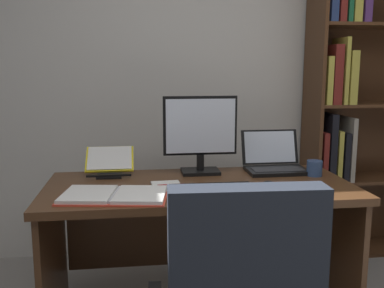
% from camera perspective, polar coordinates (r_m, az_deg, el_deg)
% --- Properties ---
extents(wall_back, '(5.36, 0.12, 2.88)m').
position_cam_1_polar(wall_back, '(3.21, 1.90, 11.43)').
color(wall_back, beige).
rests_on(wall_back, ground).
extents(desk, '(1.63, 0.74, 0.75)m').
position_cam_1_polar(desk, '(2.46, 0.72, -9.42)').
color(desk, '#4C2D19').
rests_on(desk, ground).
extents(bookshelf, '(0.98, 0.33, 2.21)m').
position_cam_1_polar(bookshelf, '(3.33, 20.92, 4.58)').
color(bookshelf, '#4C2D19').
rests_on(bookshelf, ground).
extents(monitor, '(0.43, 0.16, 0.45)m').
position_cam_1_polar(monitor, '(2.52, 1.10, 1.15)').
color(monitor, black).
rests_on(monitor, desk).
extents(laptop, '(0.35, 0.30, 0.23)m').
position_cam_1_polar(laptop, '(2.66, 10.79, -2.38)').
color(laptop, black).
rests_on(laptop, desk).
extents(keyboard, '(0.42, 0.15, 0.02)m').
position_cam_1_polar(keyboard, '(2.19, 2.59, -5.89)').
color(keyboard, black).
rests_on(keyboard, desk).
extents(computer_mouse, '(0.06, 0.10, 0.04)m').
position_cam_1_polar(computer_mouse, '(2.26, 10.13, -5.34)').
color(computer_mouse, black).
rests_on(computer_mouse, desk).
extents(reading_stand_with_book, '(0.28, 0.24, 0.15)m').
position_cam_1_polar(reading_stand_with_book, '(2.57, -10.78, -2.35)').
color(reading_stand_with_book, black).
rests_on(reading_stand_with_book, desk).
extents(open_binder, '(0.54, 0.36, 0.02)m').
position_cam_1_polar(open_binder, '(2.11, -10.19, -6.64)').
color(open_binder, '#DB422D').
rests_on(open_binder, desk).
extents(notepad, '(0.16, 0.22, 0.01)m').
position_cam_1_polar(notepad, '(2.26, -3.30, -5.61)').
color(notepad, silver).
rests_on(notepad, desk).
extents(pen, '(0.14, 0.02, 0.01)m').
position_cam_1_polar(pen, '(2.26, -2.79, -5.37)').
color(pen, maroon).
rests_on(pen, notepad).
extents(coffee_mug, '(0.09, 0.09, 0.09)m').
position_cam_1_polar(coffee_mug, '(2.59, 15.81, -3.08)').
color(coffee_mug, '#334C7A').
rests_on(coffee_mug, desk).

